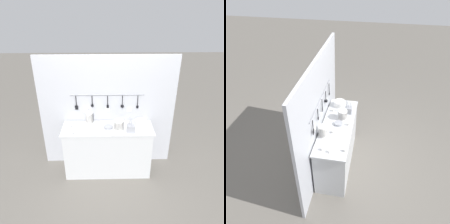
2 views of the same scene
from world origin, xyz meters
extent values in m
plane|color=#666059|center=(0.00, 0.00, 0.00)|extent=(20.00, 20.00, 0.00)
cube|color=#B7BABC|center=(0.00, 0.00, 0.86)|extent=(1.47, 0.50, 0.03)
cube|color=#B7BABC|center=(0.00, 0.00, 0.42)|extent=(1.41, 0.48, 0.84)
cube|color=#A8AAB2|center=(0.00, 0.28, 0.99)|extent=(2.27, 0.04, 1.98)
cylinder|color=#93969E|center=(0.00, 0.25, 1.34)|extent=(1.18, 0.01, 0.01)
sphere|color=#93969E|center=(-0.59, 0.25, 1.34)|extent=(0.02, 0.02, 0.02)
sphere|color=#93969E|center=(0.59, 0.25, 1.34)|extent=(0.02, 0.02, 0.02)
cylinder|color=black|center=(-0.51, 0.24, 1.24)|extent=(0.01, 0.01, 0.17)
cube|color=black|center=(-0.51, 0.24, 1.12)|extent=(0.05, 0.01, 0.07)
cylinder|color=#93969E|center=(-0.51, 0.25, 1.33)|extent=(0.00, 0.01, 0.02)
cylinder|color=black|center=(-0.25, 0.24, 1.25)|extent=(0.01, 0.01, 0.14)
ellipsoid|color=black|center=(-0.25, 0.24, 1.16)|extent=(0.04, 0.02, 0.06)
cylinder|color=#93969E|center=(-0.25, 0.25, 1.33)|extent=(0.01, 0.01, 0.02)
cylinder|color=black|center=(0.01, 0.24, 1.24)|extent=(0.01, 0.01, 0.16)
cube|color=black|center=(0.01, 0.24, 1.14)|extent=(0.04, 0.01, 0.06)
cylinder|color=#93969E|center=(0.01, 0.25, 1.33)|extent=(0.01, 0.01, 0.02)
cylinder|color=black|center=(0.25, 0.24, 1.24)|extent=(0.01, 0.01, 0.16)
sphere|color=black|center=(0.25, 0.24, 1.14)|extent=(0.06, 0.06, 0.06)
cylinder|color=#93969E|center=(0.25, 0.25, 1.33)|extent=(0.01, 0.01, 0.02)
cylinder|color=black|center=(0.50, 0.24, 1.24)|extent=(0.01, 0.01, 0.18)
ellipsoid|color=black|center=(0.50, 0.24, 1.12)|extent=(0.04, 0.02, 0.06)
cylinder|color=#93969E|center=(0.50, 0.25, 1.33)|extent=(0.00, 0.01, 0.02)
cube|color=white|center=(-0.37, 0.26, 1.06)|extent=(0.07, 0.01, 0.07)
cube|color=white|center=(0.00, 0.26, 1.06)|extent=(0.07, 0.01, 0.07)
cube|color=white|center=(0.37, 0.26, 1.06)|extent=(0.07, 0.01, 0.07)
cylinder|color=white|center=(-0.30, 0.17, 0.90)|extent=(0.12, 0.12, 0.05)
cylinder|color=white|center=(-0.30, 0.17, 0.92)|extent=(0.12, 0.12, 0.05)
cylinder|color=white|center=(-0.30, 0.17, 0.95)|extent=(0.12, 0.12, 0.05)
cylinder|color=white|center=(-0.30, 0.17, 0.98)|extent=(0.12, 0.12, 0.05)
cylinder|color=white|center=(-0.30, 0.17, 1.01)|extent=(0.12, 0.12, 0.05)
cylinder|color=white|center=(-0.30, 0.17, 1.04)|extent=(0.12, 0.12, 0.05)
cylinder|color=white|center=(0.18, -0.05, 0.89)|extent=(0.15, 0.15, 0.04)
cylinder|color=white|center=(0.18, -0.05, 0.92)|extent=(0.15, 0.15, 0.04)
cylinder|color=white|center=(0.18, -0.05, 0.94)|extent=(0.15, 0.15, 0.04)
cylinder|color=white|center=(0.18, -0.05, 0.96)|extent=(0.15, 0.15, 0.04)
cylinder|color=white|center=(0.18, -0.05, 0.99)|extent=(0.15, 0.15, 0.04)
cylinder|color=white|center=(0.18, -0.05, 1.01)|extent=(0.15, 0.15, 0.04)
cylinder|color=white|center=(0.54, 0.06, 0.88)|extent=(0.19, 0.19, 0.01)
cylinder|color=white|center=(0.54, 0.06, 0.89)|extent=(0.19, 0.19, 0.01)
cylinder|color=white|center=(0.54, 0.06, 0.89)|extent=(0.19, 0.19, 0.01)
cylinder|color=white|center=(0.54, 0.06, 0.90)|extent=(0.19, 0.19, 0.01)
cylinder|color=white|center=(0.54, 0.06, 0.91)|extent=(0.19, 0.19, 0.01)
cylinder|color=white|center=(0.54, 0.06, 0.92)|extent=(0.19, 0.19, 0.01)
cylinder|color=white|center=(0.54, 0.06, 0.93)|extent=(0.19, 0.19, 0.01)
cylinder|color=white|center=(0.54, 0.06, 0.94)|extent=(0.19, 0.19, 0.01)
cylinder|color=white|center=(0.54, 0.06, 0.95)|extent=(0.19, 0.19, 0.01)
cylinder|color=white|center=(0.54, 0.06, 0.96)|extent=(0.19, 0.19, 0.01)
cylinder|color=#93969E|center=(0.01, -0.01, 0.89)|extent=(0.13, 0.13, 0.04)
cube|color=#93969E|center=(0.36, -0.12, 0.93)|extent=(0.12, 0.12, 0.11)
cylinder|color=#93969E|center=(0.35, -0.10, 1.03)|extent=(0.01, 0.02, 0.21)
cylinder|color=#93969E|center=(0.36, -0.16, 1.02)|extent=(0.02, 0.02, 0.18)
cylinder|color=#93969E|center=(0.37, -0.10, 1.02)|extent=(0.01, 0.03, 0.18)
cylinder|color=#93969E|center=(0.34, -0.12, 1.01)|extent=(0.02, 0.02, 0.17)
cylinder|color=#93969E|center=(0.33, -0.09, 1.02)|extent=(0.03, 0.01, 0.18)
cylinder|color=white|center=(-0.55, -0.21, 0.89)|extent=(0.04, 0.04, 0.04)
cylinder|color=white|center=(-0.60, 0.00, 0.89)|extent=(0.04, 0.04, 0.04)
cylinder|color=white|center=(-0.20, 0.04, 0.89)|extent=(0.04, 0.04, 0.04)
cylinder|color=white|center=(0.02, -0.17, 0.89)|extent=(0.04, 0.04, 0.04)
cylinder|color=white|center=(-0.58, 0.11, 0.89)|extent=(0.04, 0.04, 0.04)
cylinder|color=white|center=(0.35, 0.15, 0.89)|extent=(0.04, 0.04, 0.04)
camera|label=1|loc=(0.00, -3.01, 2.68)|focal=35.00mm
camera|label=2|loc=(-2.64, -0.50, 3.10)|focal=35.00mm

